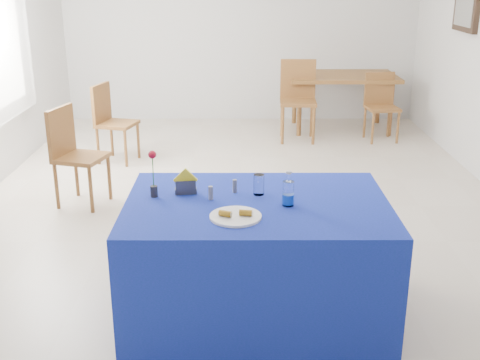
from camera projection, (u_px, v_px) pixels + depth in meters
name	position (u px, v px, depth m)	size (l,w,h in m)	color
floor	(242.00, 206.00, 5.61)	(7.00, 7.00, 0.00)	beige
room_shell	(242.00, 13.00, 5.03)	(7.00, 7.00, 7.00)	silver
picture_frame	(467.00, 7.00, 6.56)	(0.06, 0.64, 0.52)	black
picture_art	(465.00, 7.00, 6.56)	(0.02, 0.52, 0.40)	#998C66
plate	(236.00, 217.00, 3.40)	(0.30, 0.30, 0.01)	white
drinking_glass	(259.00, 185.00, 3.74)	(0.07, 0.07, 0.13)	white
salt_shaker	(211.00, 193.00, 3.66)	(0.03, 0.03, 0.09)	gray
pepper_shaker	(235.00, 186.00, 3.78)	(0.03, 0.03, 0.09)	slate
blue_table	(257.00, 258.00, 3.77)	(1.60, 1.10, 0.76)	navy
water_bottle	(288.00, 194.00, 3.56)	(0.07, 0.07, 0.21)	white
napkin_holder	(186.00, 186.00, 3.76)	(0.15, 0.07, 0.17)	#393A3F
rose_vase	(153.00, 175.00, 3.67)	(0.05, 0.05, 0.30)	#242328
oak_table	(342.00, 80.00, 8.12)	(1.45, 0.93, 0.76)	brown
chair_bg_left	(298.00, 94.00, 7.69)	(0.47, 0.47, 1.01)	brown
chair_bg_right	(381.00, 101.00, 7.69)	(0.42, 0.42, 0.86)	brown
chair_win_a	(72.00, 149.00, 5.52)	(0.51, 0.51, 0.92)	brown
chair_win_b	(110.00, 117.00, 6.79)	(0.48, 0.48, 0.89)	brown
banana_pieces	(236.00, 213.00, 3.38)	(0.19, 0.06, 0.03)	gold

